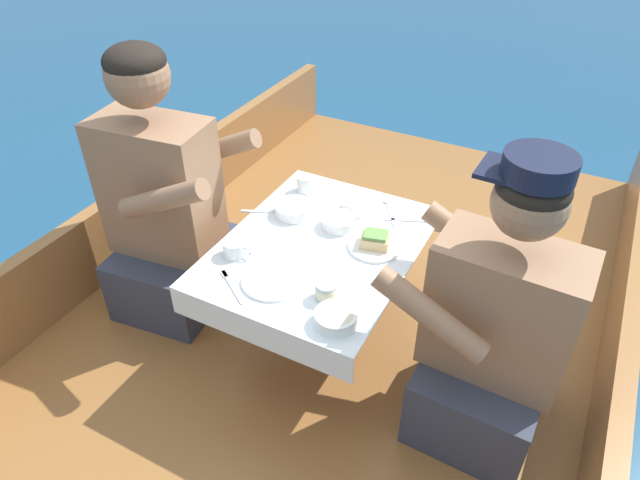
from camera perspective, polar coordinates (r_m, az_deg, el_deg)
name	(u,v)px	position (r m, az deg, el deg)	size (l,w,h in m)	color
ground_plane	(325,381)	(2.45, 0.53, -13.90)	(60.00, 60.00, 0.00)	navy
boat_deck	(326,356)	(2.33, 0.56, -11.49)	(2.01, 3.42, 0.31)	brown
gunwale_port	(125,226)	(2.60, -18.94, 1.35)	(0.06, 3.42, 0.33)	#936033
gunwale_starboard	(611,397)	(2.01, 27.09, -13.82)	(0.06, 3.42, 0.33)	#936033
cockpit_table	(320,256)	(1.93, 0.00, -1.61)	(0.62, 0.80, 0.44)	#B2B2B7
person_port	(165,211)	(2.17, -15.24, 2.84)	(0.56, 0.49, 1.03)	#333847
person_starboard	(493,334)	(1.75, 16.95, -8.95)	(0.53, 0.45, 0.96)	#333847
plate_sandwich	(375,246)	(1.89, 5.51, -0.61)	(0.18, 0.18, 0.01)	white
plate_bread	(273,280)	(1.76, -4.74, -4.04)	(0.19, 0.19, 0.01)	white
sandwich	(375,239)	(1.88, 5.56, 0.05)	(0.11, 0.09, 0.05)	#E0BC7F
bowl_port_near	(358,205)	(2.06, 3.82, 3.53)	(0.11, 0.11, 0.04)	white
bowl_starboard_near	(336,318)	(1.61, 1.60, -7.78)	(0.12, 0.12, 0.04)	white
bowl_center_far	(294,209)	(2.04, -2.63, 3.14)	(0.14, 0.14, 0.04)	white
bowl_port_far	(338,221)	(1.97, 1.86, 1.87)	(0.12, 0.12, 0.04)	white
coffee_cup_port	(305,183)	(2.16, -1.49, 5.68)	(0.09, 0.06, 0.06)	white
coffee_cup_starboard	(235,248)	(1.86, -8.52, -0.79)	(0.10, 0.08, 0.05)	white
tin_can	(326,291)	(1.68, 0.64, -5.10)	(0.07, 0.07, 0.05)	silver
utensil_spoon_port	(390,208)	(2.09, 6.98, 3.16)	(0.10, 0.15, 0.01)	silver
utensil_knife_starboard	(265,212)	(2.06, -5.57, 2.83)	(0.16, 0.08, 0.00)	silver
utensil_knife_port	(403,220)	(2.03, 8.35, 1.99)	(0.16, 0.08, 0.00)	silver
utensil_fork_starboard	(230,283)	(1.76, -8.95, -4.32)	(0.15, 0.11, 0.00)	silver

